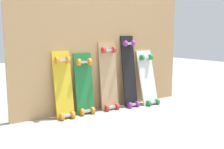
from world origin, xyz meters
name	(u,v)px	position (x,y,z in m)	size (l,w,h in m)	color
ground_plane	(109,109)	(0.00, 0.00, 0.00)	(12.00, 12.00, 0.00)	#9E9991
plywood_wall_panel	(105,31)	(0.00, 0.07, 0.85)	(2.07, 0.04, 1.70)	tan
skateboard_yellow	(64,88)	(-0.53, -0.02, 0.30)	(0.18, 0.18, 0.71)	gold
skateboard_green	(84,87)	(-0.30, -0.01, 0.28)	(0.20, 0.15, 0.68)	#1E7238
skateboard_natural	(109,79)	(0.00, -0.01, 0.34)	(0.21, 0.16, 0.80)	tan
skateboard_black	(130,74)	(0.27, -0.03, 0.37)	(0.17, 0.19, 0.87)	black
skateboard_white	(148,80)	(0.51, -0.06, 0.28)	(0.22, 0.24, 0.70)	silver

